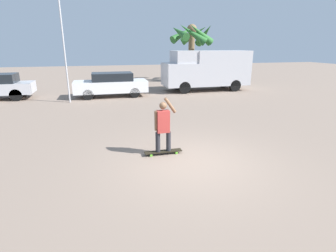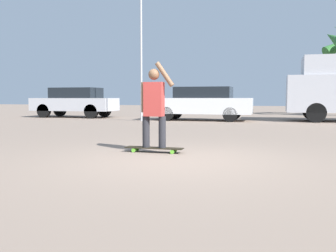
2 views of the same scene
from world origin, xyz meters
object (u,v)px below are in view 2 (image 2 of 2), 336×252
skateboard (154,148)px  parked_car_silver (75,102)px  flagpole (142,27)px  person_skateboarder (154,104)px  parked_car_white (202,103)px

skateboard → parked_car_silver: size_ratio=0.26×
skateboard → parked_car_silver: (-7.87, 10.76, 0.74)m
skateboard → flagpole: bearing=111.1°
person_skateboarder → parked_car_silver: size_ratio=0.38×
parked_car_silver → flagpole: size_ratio=0.60×
skateboard → flagpole: 10.24m
skateboard → flagpole: flagpole is taller
parked_car_silver → flagpole: bearing=-23.8°
person_skateboarder → parked_car_silver: 13.33m
parked_car_white → parked_car_silver: size_ratio=1.04×
person_skateboarder → flagpole: (-3.38, 8.78, 3.17)m
skateboard → parked_car_silver: parked_car_silver is taller
person_skateboarder → parked_car_white: (-0.98, 10.04, -0.14)m
flagpole → parked_car_white: bearing=27.6°
parked_car_white → parked_car_silver: parked_car_silver is taller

